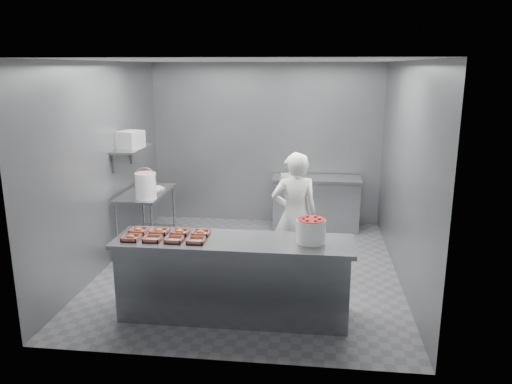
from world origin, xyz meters
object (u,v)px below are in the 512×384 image
tray_2 (174,239)px  tray_6 (180,232)px  tray_5 (159,231)px  tray_7 (201,233)px  prep_table (147,211)px  tray_4 (139,230)px  worker (294,215)px  tray_1 (153,239)px  glaze_bucket (146,185)px  back_counter (316,203)px  strawberry_tub (311,230)px  tray_3 (196,240)px  tray_0 (131,237)px  appliance (130,140)px  service_counter (234,278)px

tray_2 → tray_6: size_ratio=1.00×
tray_5 → tray_7: same height
prep_table → tray_6: bearing=-60.7°
tray_5 → tray_6: (0.24, 0.00, 0.00)m
tray_2 → tray_4: size_ratio=1.00×
prep_table → tray_7: bearing=-55.3°
tray_7 → worker: 1.49m
tray_1 → glaze_bucket: size_ratio=0.42×
back_counter → glaze_bucket: glaze_bucket is taller
worker → strawberry_tub: size_ratio=5.38×
tray_1 → tray_6: size_ratio=1.00×
back_counter → tray_3: bearing=-110.8°
tray_2 → tray_4: 0.54m
worker → strawberry_tub: 1.23m
prep_table → glaze_bucket: 0.65m
back_counter → tray_0: tray_0 is taller
tray_0 → worker: worker is taller
worker → glaze_bucket: worker is taller
tray_5 → back_counter: bearing=60.5°
tray_3 → tray_4: tray_4 is taller
back_counter → tray_5: tray_5 is taller
tray_6 → worker: 1.66m
worker → glaze_bucket: 2.17m
tray_7 → tray_5: bearing=180.0°
prep_table → tray_4: 1.93m
glaze_bucket → appliance: appliance is taller
tray_4 → appliance: 2.06m
tray_2 → tray_3: size_ratio=1.00×
tray_0 → tray_3: size_ratio=1.00×
tray_0 → worker: size_ratio=0.11×
tray_2 → tray_3: (0.24, 0.00, 0.00)m
back_counter → strawberry_tub: bearing=-91.1°
strawberry_tub → tray_1: bearing=-175.0°
tray_3 → appliance: (-1.44, 2.02, 0.77)m
service_counter → strawberry_tub: bearing=1.6°
back_counter → strawberry_tub: 3.28m
tray_7 → appliance: bearing=128.9°
tray_7 → glaze_bucket: bearing=127.8°
prep_table → tray_1: 2.24m
back_counter → tray_1: size_ratio=8.01×
tray_3 → tray_0: bearing=-180.0°
prep_table → worker: (2.26, -0.73, 0.24)m
tray_7 → worker: (1.00, 1.10, -0.09)m
service_counter → tray_5: tray_5 is taller
tray_3 → strawberry_tub: 1.23m
prep_table → tray_1: bearing=-69.2°
tray_0 → back_counter: bearing=59.2°
tray_1 → tray_4: (-0.24, 0.25, 0.00)m
service_counter → tray_4: size_ratio=13.88×
prep_table → tray_5: tray_5 is taller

